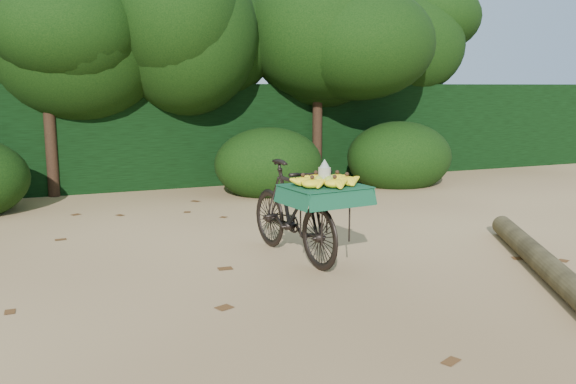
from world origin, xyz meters
name	(u,v)px	position (x,y,z in m)	size (l,w,h in m)	color
ground	(279,280)	(0.00, 0.00, 0.00)	(80.00, 80.00, 0.00)	tan
vendor_bicycle	(294,209)	(0.41, 0.62, 0.52)	(0.81, 1.80, 1.01)	black
fallen_log	(543,262)	(2.40, -0.76, 0.11)	(0.23, 0.23, 3.14)	brown
hedge_backdrop	(154,134)	(0.00, 6.30, 0.90)	(26.00, 1.80, 1.80)	black
tree_row	(121,71)	(-0.65, 5.50, 2.00)	(14.50, 2.00, 4.00)	black
bush_clumps	(210,170)	(0.50, 4.30, 0.45)	(8.80, 1.70, 0.90)	black
leaf_litter	(256,261)	(0.00, 0.65, 0.01)	(7.00, 7.30, 0.01)	#553116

